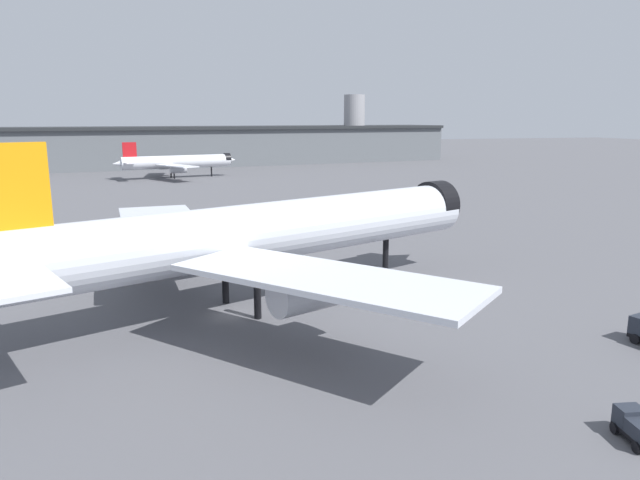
{
  "coord_description": "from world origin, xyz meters",
  "views": [
    {
      "loc": [
        -7.95,
        -57.07,
        19.74
      ],
      "look_at": [
        11.07,
        5.06,
        6.17
      ],
      "focal_mm": 32.8,
      "sensor_mm": 36.0,
      "label": 1
    }
  ],
  "objects_px": {
    "airliner_far_taxiway": "(177,162)",
    "traffic_cone_near_nose": "(71,258)",
    "airliner_near_gate": "(259,234)",
    "baggage_tug_wing": "(637,427)"
  },
  "relations": [
    {
      "from": "airliner_far_taxiway",
      "to": "traffic_cone_near_nose",
      "type": "xyz_separation_m",
      "value": [
        -21.94,
        -114.34,
        -5.06
      ]
    },
    {
      "from": "baggage_tug_wing",
      "to": "traffic_cone_near_nose",
      "type": "relative_size",
      "value": 5.65
    },
    {
      "from": "airliner_near_gate",
      "to": "traffic_cone_near_nose",
      "type": "xyz_separation_m",
      "value": [
        -21.76,
        28.35,
        -7.58
      ]
    },
    {
      "from": "baggage_tug_wing",
      "to": "airliner_near_gate",
      "type": "bearing_deg",
      "value": 38.25
    },
    {
      "from": "airliner_near_gate",
      "to": "airliner_far_taxiway",
      "type": "bearing_deg",
      "value": 68.63
    },
    {
      "from": "airliner_near_gate",
      "to": "baggage_tug_wing",
      "type": "relative_size",
      "value": 18.0
    },
    {
      "from": "airliner_near_gate",
      "to": "traffic_cone_near_nose",
      "type": "distance_m",
      "value": 36.53
    },
    {
      "from": "airliner_near_gate",
      "to": "airliner_far_taxiway",
      "type": "height_order",
      "value": "airliner_near_gate"
    },
    {
      "from": "airliner_far_taxiway",
      "to": "baggage_tug_wing",
      "type": "distance_m",
      "value": 176.86
    },
    {
      "from": "airliner_far_taxiway",
      "to": "traffic_cone_near_nose",
      "type": "bearing_deg",
      "value": -111.65
    }
  ]
}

